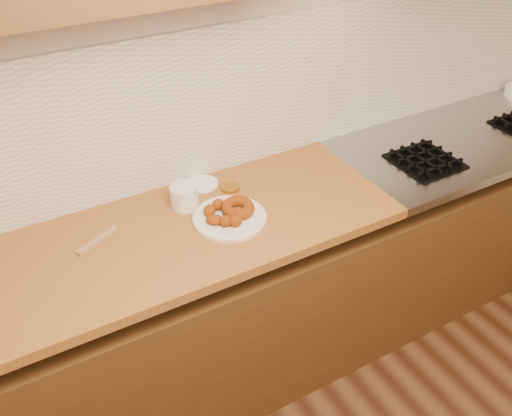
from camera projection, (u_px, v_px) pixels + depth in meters
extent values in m
cube|color=#C6B39B|center=(212.00, 65.00, 2.01)|extent=(4.00, 0.02, 2.70)
cube|color=#4F3114|center=(253.00, 301.00, 2.36)|extent=(3.60, 0.60, 0.77)
cube|color=olive|center=(83.00, 266.00, 1.81)|extent=(2.30, 0.62, 0.04)
cube|color=#9EA0A5|center=(468.00, 139.00, 2.53)|extent=(1.30, 0.62, 0.04)
cube|color=silver|center=(215.00, 103.00, 2.09)|extent=(3.60, 0.02, 0.60)
cube|color=black|center=(425.00, 161.00, 2.32)|extent=(0.26, 0.26, 0.01)
cube|color=black|center=(409.00, 163.00, 2.27)|extent=(0.01, 0.24, 0.02)
cube|color=black|center=(441.00, 168.00, 2.24)|extent=(0.24, 0.01, 0.02)
cube|color=black|center=(420.00, 160.00, 2.30)|extent=(0.01, 0.24, 0.02)
cube|color=black|center=(431.00, 161.00, 2.29)|extent=(0.24, 0.01, 0.02)
cube|color=black|center=(431.00, 156.00, 2.32)|extent=(0.01, 0.24, 0.02)
cube|color=black|center=(421.00, 155.00, 2.33)|extent=(0.24, 0.01, 0.02)
cube|color=black|center=(441.00, 153.00, 2.34)|extent=(0.01, 0.24, 0.02)
cube|color=black|center=(411.00, 149.00, 2.37)|extent=(0.24, 0.01, 0.02)
cube|color=black|center=(512.00, 116.00, 2.63)|extent=(0.24, 0.01, 0.02)
cylinder|color=silver|center=(230.00, 218.00, 1.98)|extent=(0.27, 0.27, 0.02)
torus|color=#7A3E09|center=(238.00, 208.00, 1.98)|extent=(0.12, 0.13, 0.06)
ellipsoid|color=#7A3E09|center=(210.00, 210.00, 1.98)|extent=(0.07, 0.07, 0.04)
ellipsoid|color=#7A3E09|center=(214.00, 220.00, 1.93)|extent=(0.08, 0.08, 0.03)
ellipsoid|color=#7A3E09|center=(226.00, 221.00, 1.92)|extent=(0.05, 0.04, 0.04)
ellipsoid|color=#7A3E09|center=(235.00, 221.00, 1.92)|extent=(0.06, 0.05, 0.05)
ellipsoid|color=#7A3E09|center=(218.00, 205.00, 2.00)|extent=(0.05, 0.04, 0.05)
ellipsoid|color=#7A3E09|center=(238.00, 213.00, 1.95)|extent=(0.05, 0.04, 0.05)
cylinder|color=silver|center=(184.00, 196.00, 2.03)|extent=(0.12, 0.12, 0.09)
cylinder|color=white|center=(202.00, 184.00, 2.17)|extent=(0.16, 0.16, 0.01)
cylinder|color=#A87126|center=(230.00, 188.00, 2.15)|extent=(0.09, 0.09, 0.01)
cube|color=#98784A|center=(98.00, 241.00, 1.88)|extent=(0.17, 0.10, 0.01)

